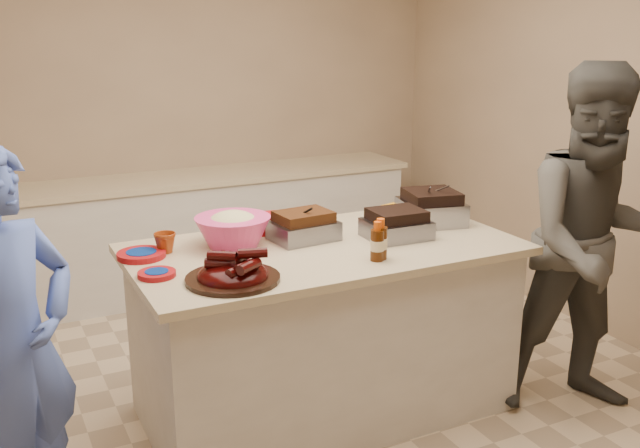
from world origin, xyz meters
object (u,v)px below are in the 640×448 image
bbq_bottle_b (380,259)px  plastic_cup (166,253)px  guest_gray (578,403)px  roasting_pan (431,223)px  bbq_bottle_a (377,260)px  island (324,408)px  coleslaw_bowl (234,246)px  mustard_bottle (296,243)px  rib_platter (233,281)px

bbq_bottle_b → plastic_cup: 1.05m
guest_gray → bbq_bottle_b: bearing=-171.5°
roasting_pan → plastic_cup: 1.49m
plastic_cup → bbq_bottle_a: bearing=-33.0°
island → guest_gray: island is taller
coleslaw_bowl → guest_gray: bearing=-24.4°
roasting_pan → coleslaw_bowl: coleslaw_bowl is taller
coleslaw_bowl → bbq_bottle_a: size_ratio=2.01×
bbq_bottle_a → plastic_cup: bearing=147.0°
island → coleslaw_bowl: coleslaw_bowl is taller
bbq_bottle_a → mustard_bottle: (-0.23, 0.42, 0.00)m
roasting_pan → bbq_bottle_a: 0.75m
bbq_bottle_a → plastic_cup: size_ratio=1.76×
rib_platter → bbq_bottle_a: (0.71, -0.04, 0.00)m
rib_platter → coleslaw_bowl: bearing=69.9°
roasting_pan → bbq_bottle_a: (-0.61, -0.43, 0.00)m
bbq_bottle_b → plastic_cup: bearing=148.4°
rib_platter → mustard_bottle: rib_platter is taller
mustard_bottle → plastic_cup: 0.65m
bbq_bottle_a → mustard_bottle: size_ratio=1.64×
roasting_pan → bbq_bottle_a: size_ratio=1.68×
coleslaw_bowl → roasting_pan: bearing=-4.1°
roasting_pan → plastic_cup: roasting_pan is taller
bbq_bottle_a → coleslaw_bowl: bearing=136.0°
bbq_bottle_b → plastic_cup: (-0.89, 0.55, 0.00)m
roasting_pan → coleslaw_bowl: bearing=-172.1°
roasting_pan → bbq_bottle_b: (-0.59, -0.42, 0.00)m
rib_platter → bbq_bottle_b: 0.74m
coleslaw_bowl → plastic_cup: (-0.33, 0.05, 0.00)m
guest_gray → island: bearing=177.4°
rib_platter → plastic_cup: size_ratio=3.84×
roasting_pan → guest_gray: (0.55, -0.69, -0.93)m
bbq_bottle_b → mustard_bottle: (-0.26, 0.41, 0.00)m
guest_gray → coleslaw_bowl: bearing=177.3°
rib_platter → guest_gray: bearing=-8.8°
rib_platter → bbq_bottle_b: size_ratio=2.09×
plastic_cup → coleslaw_bowl: bearing=-8.4°
coleslaw_bowl → bbq_bottle_a: (0.54, -0.52, 0.00)m
bbq_bottle_b → island: bearing=114.4°
island → plastic_cup: size_ratio=18.02×
roasting_pan → bbq_bottle_b: size_ratio=1.61×
rib_platter → bbq_bottle_a: bbq_bottle_a is taller
island → bbq_bottle_b: (0.14, -0.31, 0.93)m
rib_platter → coleslaw_bowl: size_ratio=1.09×
rib_platter → plastic_cup: 0.55m
mustard_bottle → guest_gray: (1.39, -0.68, -0.93)m
mustard_bottle → guest_gray: 1.81m
guest_gray → rib_platter: bearing=-167.1°
plastic_cup → guest_gray: (2.03, -0.82, -0.93)m
island → coleslaw_bowl: bearing=155.5°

